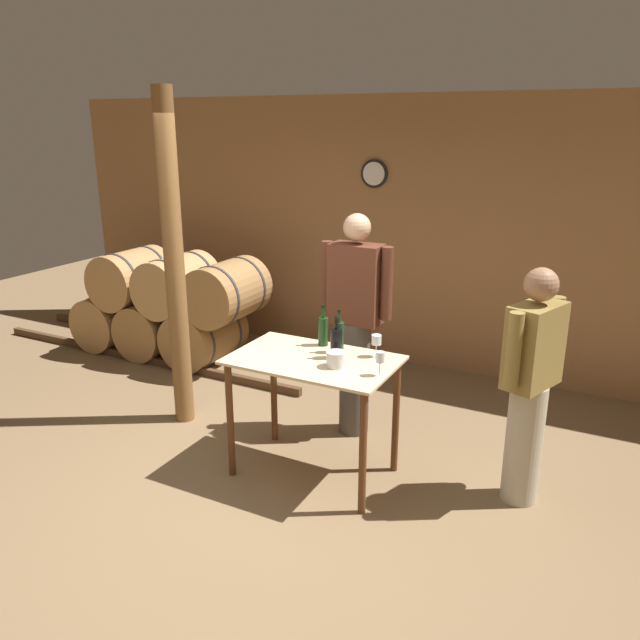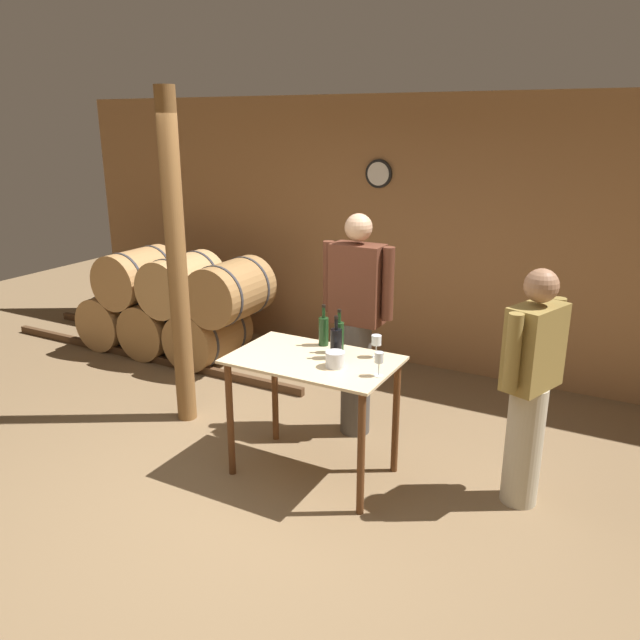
% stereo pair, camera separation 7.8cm
% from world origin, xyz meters
% --- Properties ---
extents(ground_plane, '(14.00, 14.00, 0.00)m').
position_xyz_m(ground_plane, '(0.00, 0.00, 0.00)').
color(ground_plane, brown).
extents(back_wall, '(8.40, 0.08, 2.70)m').
position_xyz_m(back_wall, '(-0.00, 3.00, 1.35)').
color(back_wall, '#996B42').
rests_on(back_wall, ground_plane).
extents(barrel_rack, '(3.91, 0.78, 1.13)m').
position_xyz_m(barrel_rack, '(-2.34, 2.00, 0.55)').
color(barrel_rack, '#4C331E').
rests_on(barrel_rack, ground_plane).
extents(tasting_table, '(1.14, 0.71, 0.89)m').
position_xyz_m(tasting_table, '(0.18, 0.59, 0.72)').
color(tasting_table, beige).
rests_on(tasting_table, ground_plane).
extents(wooden_post, '(0.16, 0.16, 2.70)m').
position_xyz_m(wooden_post, '(-1.21, 0.85, 1.35)').
color(wooden_post, brown).
rests_on(wooden_post, ground_plane).
extents(wine_bottle_far_left, '(0.07, 0.07, 0.31)m').
position_xyz_m(wine_bottle_far_left, '(0.11, 0.86, 1.00)').
color(wine_bottle_far_left, '#193819').
rests_on(wine_bottle_far_left, tasting_table).
extents(wine_bottle_left, '(0.07, 0.07, 0.32)m').
position_xyz_m(wine_bottle_left, '(0.28, 0.78, 1.01)').
color(wine_bottle_left, '#193819').
rests_on(wine_bottle_left, tasting_table).
extents(wine_bottle_center, '(0.08, 0.08, 0.30)m').
position_xyz_m(wine_bottle_center, '(0.31, 0.67, 1.00)').
color(wine_bottle_center, black).
rests_on(wine_bottle_center, tasting_table).
extents(wine_glass_near_left, '(0.07, 0.07, 0.16)m').
position_xyz_m(wine_glass_near_left, '(0.55, 0.82, 1.00)').
color(wine_glass_near_left, silver).
rests_on(wine_glass_near_left, tasting_table).
extents(wine_glass_near_center, '(0.06, 0.06, 0.16)m').
position_xyz_m(wine_glass_near_center, '(0.69, 0.52, 1.00)').
color(wine_glass_near_center, silver).
rests_on(wine_glass_near_center, tasting_table).
extents(ice_bucket, '(0.13, 0.13, 0.11)m').
position_xyz_m(ice_bucket, '(0.38, 0.53, 0.94)').
color(ice_bucket, silver).
rests_on(ice_bucket, tasting_table).
extents(person_host, '(0.34, 0.56, 1.60)m').
position_xyz_m(person_host, '(1.56, 0.93, 0.84)').
color(person_host, '#B7AD93').
rests_on(person_host, ground_plane).
extents(person_visitor_with_scarf, '(0.59, 0.24, 1.79)m').
position_xyz_m(person_visitor_with_scarf, '(0.17, 1.31, 0.95)').
color(person_visitor_with_scarf, '#4C4742').
rests_on(person_visitor_with_scarf, ground_plane).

